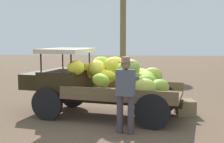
% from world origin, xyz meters
% --- Properties ---
extents(ground_plane, '(60.00, 60.00, 0.00)m').
position_xyz_m(ground_plane, '(0.00, 0.00, 0.00)').
color(ground_plane, brown).
extents(truck, '(4.64, 2.46, 1.87)m').
position_xyz_m(truck, '(0.65, -0.13, 0.97)').
color(truck, black).
rests_on(truck, ground).
extents(farmer, '(0.53, 0.49, 1.75)m').
position_xyz_m(farmer, '(-0.18, 1.32, 1.00)').
color(farmer, '#463D45').
rests_on(farmer, ground).
extents(wooden_crate, '(0.58, 0.60, 0.42)m').
position_xyz_m(wooden_crate, '(-1.77, -0.52, 0.21)').
color(wooden_crate, olive).
rests_on(wooden_crate, ground).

